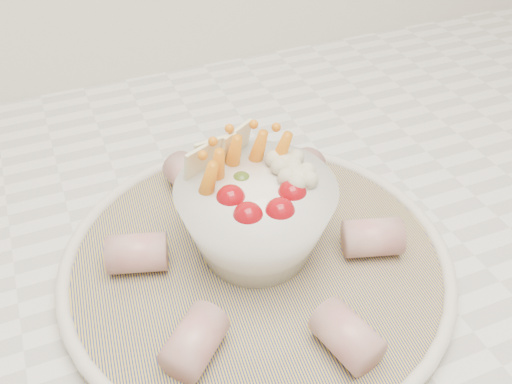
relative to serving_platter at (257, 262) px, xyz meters
name	(u,v)px	position (x,y,z in m)	size (l,w,h in m)	color
serving_platter	(257,262)	(0.00, 0.00, 0.00)	(0.37, 0.37, 0.02)	navy
veggie_bowl	(256,214)	(0.00, 0.01, 0.04)	(0.14, 0.14, 0.11)	white
cured_meat_rolls	(257,245)	(0.00, 0.00, 0.02)	(0.25, 0.28, 0.03)	#AB4E54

